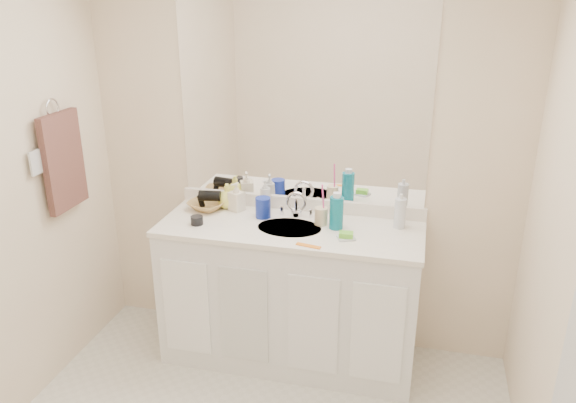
# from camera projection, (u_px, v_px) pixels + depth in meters

# --- Properties ---
(wall_back) EXTENTS (2.60, 0.02, 2.40)m
(wall_back) POSITION_uv_depth(u_px,v_px,m) (301.00, 159.00, 3.36)
(wall_back) COLOR #F9E3C3
(wall_back) RESTS_ON floor
(vanity_cabinet) EXTENTS (1.50, 0.55, 0.85)m
(vanity_cabinet) POSITION_uv_depth(u_px,v_px,m) (290.00, 295.00, 3.38)
(vanity_cabinet) COLOR white
(vanity_cabinet) RESTS_ON floor
(countertop) EXTENTS (1.52, 0.57, 0.03)m
(countertop) POSITION_uv_depth(u_px,v_px,m) (290.00, 228.00, 3.23)
(countertop) COLOR white
(countertop) RESTS_ON vanity_cabinet
(backsplash) EXTENTS (1.52, 0.03, 0.08)m
(backsplash) POSITION_uv_depth(u_px,v_px,m) (300.00, 204.00, 3.44)
(backsplash) COLOR white
(backsplash) RESTS_ON countertop
(sink_basin) EXTENTS (0.37, 0.37, 0.02)m
(sink_basin) POSITION_uv_depth(u_px,v_px,m) (289.00, 229.00, 3.21)
(sink_basin) COLOR beige
(sink_basin) RESTS_ON countertop
(faucet) EXTENTS (0.02, 0.02, 0.11)m
(faucet) POSITION_uv_depth(u_px,v_px,m) (296.00, 207.00, 3.35)
(faucet) COLOR silver
(faucet) RESTS_ON countertop
(mirror) EXTENTS (1.48, 0.01, 1.20)m
(mirror) POSITION_uv_depth(u_px,v_px,m) (301.00, 100.00, 3.22)
(mirror) COLOR white
(mirror) RESTS_ON wall_back
(blue_mug) EXTENTS (0.12, 0.12, 0.12)m
(blue_mug) POSITION_uv_depth(u_px,v_px,m) (263.00, 208.00, 3.33)
(blue_mug) COLOR #172B9F
(blue_mug) RESTS_ON countertop
(tan_cup) EXTENTS (0.10, 0.10, 0.10)m
(tan_cup) POSITION_uv_depth(u_px,v_px,m) (321.00, 216.00, 3.23)
(tan_cup) COLOR beige
(tan_cup) RESTS_ON countertop
(toothbrush) EXTENTS (0.02, 0.04, 0.20)m
(toothbrush) POSITION_uv_depth(u_px,v_px,m) (323.00, 200.00, 3.19)
(toothbrush) COLOR #FF4399
(toothbrush) RESTS_ON tan_cup
(mouthwash_bottle) EXTENTS (0.10, 0.10, 0.19)m
(mouthwash_bottle) POSITION_uv_depth(u_px,v_px,m) (336.00, 213.00, 3.16)
(mouthwash_bottle) COLOR #0A6C82
(mouthwash_bottle) RESTS_ON countertop
(clear_pump_bottle) EXTENTS (0.08, 0.08, 0.17)m
(clear_pump_bottle) POSITION_uv_depth(u_px,v_px,m) (400.00, 213.00, 3.17)
(clear_pump_bottle) COLOR silver
(clear_pump_bottle) RESTS_ON countertop
(soap_dish) EXTENTS (0.11, 0.11, 0.01)m
(soap_dish) POSITION_uv_depth(u_px,v_px,m) (346.00, 238.00, 3.06)
(soap_dish) COLOR silver
(soap_dish) RESTS_ON countertop
(green_soap) EXTENTS (0.08, 0.06, 0.03)m
(green_soap) POSITION_uv_depth(u_px,v_px,m) (346.00, 235.00, 3.05)
(green_soap) COLOR #68C530
(green_soap) RESTS_ON soap_dish
(orange_comb) EXTENTS (0.14, 0.05, 0.01)m
(orange_comb) POSITION_uv_depth(u_px,v_px,m) (308.00, 246.00, 2.97)
(orange_comb) COLOR orange
(orange_comb) RESTS_ON countertop
(dark_jar) EXTENTS (0.09, 0.09, 0.05)m
(dark_jar) POSITION_uv_depth(u_px,v_px,m) (197.00, 220.00, 3.24)
(dark_jar) COLOR black
(dark_jar) RESTS_ON countertop
(soap_bottle_white) EXTENTS (0.09, 0.09, 0.19)m
(soap_bottle_white) POSITION_uv_depth(u_px,v_px,m) (265.00, 195.00, 3.43)
(soap_bottle_white) COLOR silver
(soap_bottle_white) RESTS_ON countertop
(soap_bottle_cream) EXTENTS (0.11, 0.11, 0.18)m
(soap_bottle_cream) POSITION_uv_depth(u_px,v_px,m) (237.00, 197.00, 3.42)
(soap_bottle_cream) COLOR #F8E8CA
(soap_bottle_cream) RESTS_ON countertop
(soap_bottle_yellow) EXTENTS (0.15, 0.15, 0.15)m
(soap_bottle_yellow) POSITION_uv_depth(u_px,v_px,m) (227.00, 196.00, 3.47)
(soap_bottle_yellow) COLOR #F7F360
(soap_bottle_yellow) RESTS_ON countertop
(wicker_basket) EXTENTS (0.27, 0.27, 0.05)m
(wicker_basket) POSITION_uv_depth(u_px,v_px,m) (207.00, 205.00, 3.46)
(wicker_basket) COLOR #AE8246
(wicker_basket) RESTS_ON countertop
(hair_dryer) EXTENTS (0.14, 0.09, 0.07)m
(hair_dryer) POSITION_uv_depth(u_px,v_px,m) (210.00, 196.00, 3.43)
(hair_dryer) COLOR black
(hair_dryer) RESTS_ON wicker_basket
(towel_ring) EXTENTS (0.01, 0.11, 0.11)m
(towel_ring) POSITION_uv_depth(u_px,v_px,m) (52.00, 108.00, 3.04)
(towel_ring) COLOR silver
(towel_ring) RESTS_ON wall_left
(hand_towel) EXTENTS (0.04, 0.32, 0.55)m
(hand_towel) POSITION_uv_depth(u_px,v_px,m) (64.00, 161.00, 3.15)
(hand_towel) COLOR #412722
(hand_towel) RESTS_ON towel_ring
(switch_plate) EXTENTS (0.01, 0.08, 0.13)m
(switch_plate) POSITION_uv_depth(u_px,v_px,m) (36.00, 163.00, 2.95)
(switch_plate) COLOR silver
(switch_plate) RESTS_ON wall_left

